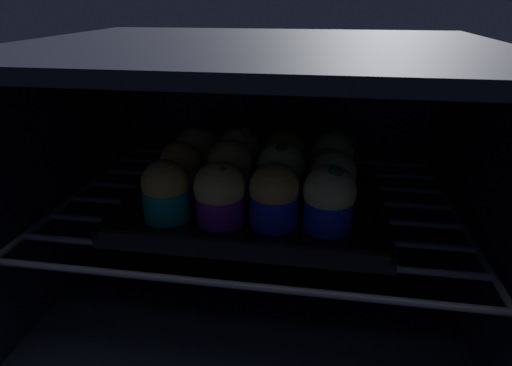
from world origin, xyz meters
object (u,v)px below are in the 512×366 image
(muffin_row0_col1, at_px, (220,194))
(muffin_row0_col3, at_px, (329,198))
(muffin_row1_col1, at_px, (230,169))
(muffin_row2_col2, at_px, (285,157))
(muffin_row0_col2, at_px, (274,195))
(muffin_row1_col3, at_px, (333,179))
(muffin_row1_col2, at_px, (281,172))
(muffin_row2_col0, at_px, (197,153))
(muffin_row2_col1, at_px, (240,154))
(baking_tray, at_px, (256,202))
(muffin_row1_col0, at_px, (181,170))
(muffin_row2_col3, at_px, (332,159))
(muffin_row0_col0, at_px, (166,191))

(muffin_row0_col1, height_order, muffin_row0_col3, muffin_row0_col3)
(muffin_row1_col1, relative_size, muffin_row2_col2, 1.01)
(muffin_row0_col2, relative_size, muffin_row1_col3, 1.03)
(muffin_row1_col2, xyz_separation_m, muffin_row2_col0, (-0.13, 0.06, -0.00))
(muffin_row0_col1, bearing_deg, muffin_row1_col1, 92.56)
(muffin_row2_col1, bearing_deg, muffin_row2_col2, -1.21)
(baking_tray, distance_m, muffin_row0_col1, 0.09)
(muffin_row1_col3, bearing_deg, muffin_row2_col1, 152.89)
(muffin_row1_col0, bearing_deg, muffin_row2_col1, 46.64)
(muffin_row2_col1, xyz_separation_m, muffin_row2_col3, (0.14, -0.00, 0.00))
(muffin_row1_col3, bearing_deg, muffin_row2_col2, 135.34)
(muffin_row0_col0, distance_m, muffin_row1_col3, 0.21)
(muffin_row0_col1, distance_m, muffin_row1_col3, 0.15)
(muffin_row1_col2, bearing_deg, muffin_row1_col3, -0.76)
(muffin_row1_col0, bearing_deg, muffin_row0_col3, -17.71)
(muffin_row1_col3, xyz_separation_m, muffin_row2_col1, (-0.14, 0.07, 0.00))
(muffin_row2_col0, relative_size, muffin_row2_col3, 0.98)
(muffin_row0_col0, height_order, muffin_row1_col2, muffin_row1_col2)
(muffin_row1_col1, relative_size, muffin_row2_col1, 0.98)
(muffin_row0_col2, bearing_deg, muffin_row0_col0, -178.10)
(muffin_row0_col1, xyz_separation_m, muffin_row1_col3, (0.13, 0.07, -0.00))
(muffin_row1_col1, relative_size, muffin_row2_col0, 1.01)
(muffin_row1_col0, distance_m, muffin_row1_col3, 0.20)
(muffin_row1_col0, xyz_separation_m, muffin_row1_col3, (0.20, 0.00, -0.00))
(muffin_row2_col0, bearing_deg, muffin_row0_col3, -33.47)
(muffin_row2_col0, height_order, muffin_row2_col3, muffin_row2_col3)
(muffin_row0_col1, bearing_deg, muffin_row2_col1, 91.27)
(muffin_row1_col1, height_order, muffin_row1_col3, muffin_row1_col1)
(muffin_row0_col3, bearing_deg, muffin_row2_col2, 115.73)
(muffin_row1_col3, bearing_deg, muffin_row0_col0, -160.53)
(muffin_row0_col3, xyz_separation_m, muffin_row1_col0, (-0.20, 0.06, -0.00))
(muffin_row0_col3, xyz_separation_m, muffin_row1_col1, (-0.13, 0.07, 0.00))
(muffin_row1_col0, bearing_deg, muffin_row2_col0, 86.52)
(baking_tray, bearing_deg, muffin_row0_col2, -64.36)
(muffin_row0_col3, distance_m, muffin_row1_col1, 0.15)
(muffin_row0_col2, relative_size, muffin_row1_col2, 0.95)
(muffin_row2_col3, bearing_deg, muffin_row1_col1, -154.44)
(baking_tray, distance_m, muffin_row0_col0, 0.13)
(muffin_row0_col0, distance_m, muffin_row1_col2, 0.15)
(muffin_row2_col2, bearing_deg, muffin_row1_col1, -135.76)
(muffin_row0_col0, height_order, muffin_row1_col1, muffin_row1_col1)
(muffin_row1_col2, distance_m, muffin_row1_col3, 0.07)
(muffin_row0_col2, bearing_deg, muffin_row2_col2, 90.12)
(muffin_row1_col0, distance_m, muffin_row1_col1, 0.07)
(muffin_row0_col1, bearing_deg, muffin_row1_col3, 27.83)
(baking_tray, relative_size, muffin_row1_col0, 4.44)
(muffin_row0_col0, xyz_separation_m, muffin_row2_col0, (0.00, 0.13, 0.00))
(muffin_row0_col0, height_order, muffin_row1_col0, same)
(muffin_row0_col3, relative_size, muffin_row2_col3, 0.99)
(baking_tray, bearing_deg, muffin_row2_col2, 65.36)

